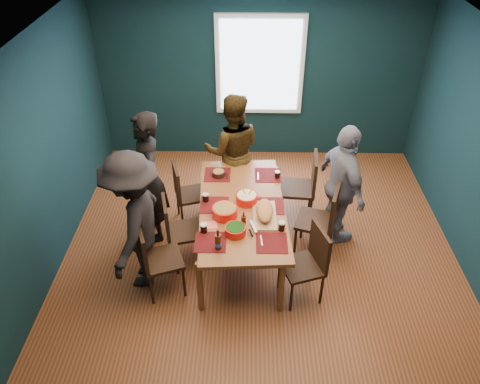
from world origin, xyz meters
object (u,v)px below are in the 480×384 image
(chair_left_far, at_px, (185,190))
(bowl_herbs, at_px, (235,230))
(person_near_left, at_px, (135,222))
(chair_right_far, at_px, (305,183))
(bowl_salad, at_px, (225,211))
(chair_left_mid, at_px, (176,227))
(cutting_board, at_px, (265,212))
(chair_right_mid, at_px, (324,217))
(chair_left_near, at_px, (154,255))
(person_back, at_px, (233,151))
(person_far_left, at_px, (149,179))
(bowl_dumpling, at_px, (247,198))
(chair_right_near, at_px, (310,259))
(dining_table, at_px, (242,210))
(person_right, at_px, (342,186))

(chair_left_far, distance_m, bowl_herbs, 1.38)
(bowl_herbs, bearing_deg, person_near_left, 177.58)
(chair_right_far, bearing_deg, bowl_salad, -132.50)
(chair_left_mid, relative_size, chair_right_far, 0.92)
(chair_left_mid, height_order, cutting_board, chair_left_mid)
(person_near_left, bearing_deg, chair_left_mid, 137.50)
(chair_right_mid, bearing_deg, chair_left_near, -143.03)
(chair_left_far, xyz_separation_m, person_back, (0.63, 0.52, 0.31))
(person_far_left, distance_m, bowl_salad, 1.12)
(chair_left_mid, bearing_deg, bowl_dumpling, 0.11)
(chair_left_near, distance_m, chair_right_near, 1.73)
(dining_table, relative_size, person_far_left, 1.16)
(person_near_left, height_order, bowl_dumpling, person_near_left)
(chair_right_far, xyz_separation_m, person_near_left, (-2.02, -1.20, 0.29))
(person_right, height_order, bowl_salad, person_right)
(bowl_dumpling, bearing_deg, bowl_salad, -133.18)
(bowl_salad, bearing_deg, person_far_left, 150.40)
(dining_table, relative_size, chair_right_far, 2.06)
(chair_right_near, relative_size, bowl_herbs, 3.99)
(person_back, bearing_deg, chair_right_far, 154.29)
(bowl_dumpling, bearing_deg, person_back, 100.69)
(person_near_left, xyz_separation_m, bowl_dumpling, (1.23, 0.54, -0.05))
(person_near_left, relative_size, bowl_salad, 5.87)
(person_right, xyz_separation_m, bowl_salad, (-1.44, -0.54, 0.00))
(chair_left_far, relative_size, person_back, 0.54)
(person_back, distance_m, bowl_dumpling, 1.10)
(bowl_salad, bearing_deg, person_right, 20.46)
(chair_left_mid, xyz_separation_m, chair_left_near, (-0.18, -0.52, 0.02))
(cutting_board, bearing_deg, chair_right_near, -44.80)
(chair_left_mid, height_order, chair_right_far, chair_right_far)
(chair_left_near, xyz_separation_m, bowl_herbs, (0.91, 0.14, 0.26))
(dining_table, xyz_separation_m, bowl_salad, (-0.20, -0.20, 0.14))
(dining_table, bearing_deg, cutting_board, -40.39)
(bowl_dumpling, relative_size, cutting_board, 0.39)
(chair_right_mid, bearing_deg, chair_right_far, 120.66)
(chair_left_near, bearing_deg, chair_left_mid, 51.31)
(chair_right_far, relative_size, person_right, 0.61)
(person_right, distance_m, cutting_board, 1.12)
(bowl_herbs, bearing_deg, chair_left_near, -170.94)
(person_right, height_order, bowl_dumpling, person_right)
(person_far_left, xyz_separation_m, cutting_board, (1.43, -0.55, -0.06))
(chair_left_far, relative_size, chair_right_far, 0.89)
(chair_right_far, relative_size, bowl_herbs, 4.23)
(bowl_herbs, bearing_deg, chair_left_mid, 153.06)
(person_right, distance_m, bowl_salad, 1.54)
(person_far_left, bearing_deg, bowl_herbs, 32.41)
(person_far_left, relative_size, bowl_dumpling, 6.81)
(dining_table, distance_m, chair_left_near, 1.18)
(chair_right_near, bearing_deg, person_back, 97.82)
(chair_left_near, distance_m, person_back, 2.00)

